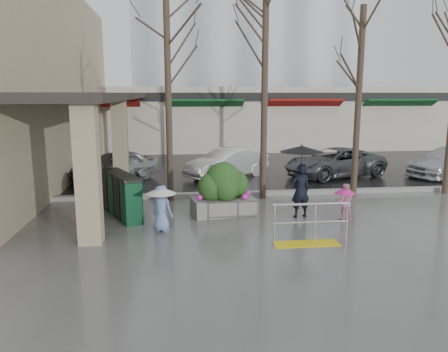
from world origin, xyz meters
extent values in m
plane|color=#51514F|center=(0.00, 0.00, 0.00)|extent=(120.00, 120.00, 0.00)
cube|color=black|center=(0.00, 22.00, 0.01)|extent=(120.00, 36.00, 0.01)
cube|color=gray|center=(0.00, 4.00, 0.07)|extent=(120.00, 0.30, 0.15)
cube|color=#2D2823|center=(-4.80, 8.00, 3.62)|extent=(2.80, 18.00, 0.25)
cube|color=tan|center=(-3.90, -0.50, 1.75)|extent=(0.55, 0.55, 3.50)
cube|color=tan|center=(-3.90, 6.00, 1.75)|extent=(0.55, 0.55, 3.50)
cube|color=beige|center=(2.00, 18.00, 2.00)|extent=(34.00, 6.00, 4.00)
cube|color=maroon|center=(-6.00, 15.10, 2.85)|extent=(4.50, 1.68, 0.87)
cube|color=#0F4C1E|center=(0.00, 15.10, 2.85)|extent=(4.50, 1.68, 0.87)
cube|color=maroon|center=(6.00, 15.10, 2.85)|extent=(4.50, 1.68, 0.87)
cube|color=#0F4C1E|center=(12.00, 15.10, 2.85)|extent=(4.50, 1.68, 0.87)
cube|color=black|center=(2.00, 15.10, 3.40)|extent=(34.00, 0.35, 0.50)
cube|color=yellow|center=(1.30, -1.20, 0.01)|extent=(1.60, 0.50, 0.02)
cylinder|color=silver|center=(0.50, -1.20, 0.50)|extent=(0.05, 0.05, 1.00)
cylinder|color=silver|center=(1.50, -1.20, 0.50)|extent=(0.05, 0.05, 1.00)
cylinder|color=silver|center=(2.30, -1.20, 0.50)|extent=(0.05, 0.05, 1.00)
cylinder|color=silver|center=(1.40, -1.20, 1.00)|extent=(1.90, 0.06, 0.06)
cylinder|color=silver|center=(1.40, -1.20, 0.55)|extent=(1.90, 0.04, 0.04)
cylinder|color=#382B21|center=(-2.00, 3.60, 3.40)|extent=(0.22, 0.22, 6.80)
cylinder|color=#382B21|center=(1.20, 3.60, 3.50)|extent=(0.22, 0.22, 7.00)
cylinder|color=#382B21|center=(4.50, 3.60, 3.25)|extent=(0.22, 0.22, 6.50)
imported|color=black|center=(1.81, 1.13, 0.80)|extent=(0.64, 0.48, 1.59)
cylinder|color=black|center=(1.81, 1.13, 1.62)|extent=(0.02, 0.02, 1.01)
cone|color=black|center=(1.81, 1.13, 2.03)|extent=(1.29, 1.29, 0.18)
sphere|color=black|center=(1.81, 1.13, 2.14)|extent=(0.05, 0.05, 0.05)
imported|color=pink|center=(3.00, 0.71, 0.53)|extent=(0.59, 0.50, 1.07)
cylinder|color=black|center=(3.00, 0.71, 0.73)|extent=(0.02, 0.02, 0.46)
cone|color=#E42498|center=(3.00, 0.71, 0.87)|extent=(0.60, 0.60, 0.18)
sphere|color=black|center=(3.00, 0.71, 0.98)|extent=(0.05, 0.05, 0.05)
imported|color=#718ECA|center=(-2.21, 0.24, 0.62)|extent=(0.72, 0.66, 1.24)
cylinder|color=black|center=(-2.21, 0.24, 0.91)|extent=(0.02, 0.02, 0.58)
cone|color=white|center=(-2.21, 0.24, 1.11)|extent=(0.79, 0.79, 0.18)
sphere|color=black|center=(-2.21, 0.24, 1.22)|extent=(0.05, 0.05, 0.05)
cube|color=gray|center=(-0.42, 1.65, 0.26)|extent=(1.98, 1.25, 0.51)
ellipsoid|color=#16451A|center=(-0.42, 1.65, 1.02)|extent=(1.12, 1.01, 1.18)
sphere|color=#16451A|center=(-0.77, 1.55, 0.88)|extent=(0.81, 0.81, 0.81)
sphere|color=#16451A|center=(-0.06, 1.81, 0.89)|extent=(0.85, 0.85, 0.85)
cube|color=#0D3D23|center=(-3.06, 0.99, 0.60)|extent=(0.65, 0.65, 1.20)
cube|color=black|center=(-3.06, 0.99, 1.25)|extent=(0.69, 0.69, 0.09)
cube|color=black|center=(-3.30, 1.54, 0.60)|extent=(0.65, 0.65, 1.20)
cube|color=black|center=(-3.30, 1.54, 1.25)|extent=(0.69, 0.69, 0.09)
cube|color=#0D391B|center=(-3.55, 2.08, 0.60)|extent=(0.65, 0.65, 1.20)
cube|color=black|center=(-3.55, 2.08, 1.25)|extent=(0.69, 0.69, 0.09)
cube|color=black|center=(-3.79, 2.63, 0.60)|extent=(0.65, 0.65, 1.20)
cube|color=black|center=(-3.79, 2.63, 1.25)|extent=(0.69, 0.69, 0.09)
imported|color=#9E9FA3|center=(-4.34, 7.39, 0.63)|extent=(3.94, 3.16, 1.26)
imported|color=white|center=(0.42, 7.52, 0.63)|extent=(3.93, 3.21, 1.26)
imported|color=#4E5155|center=(5.11, 7.17, 0.63)|extent=(4.96, 3.41, 1.26)
imported|color=#BCBDC2|center=(10.18, 6.80, 0.63)|extent=(4.68, 3.48, 1.26)
camera|label=1|loc=(-1.83, -11.02, 3.60)|focal=35.00mm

